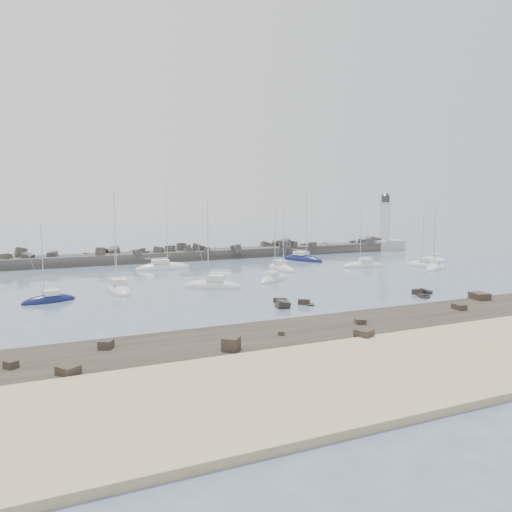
{
  "coord_description": "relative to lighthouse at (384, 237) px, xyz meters",
  "views": [
    {
      "loc": [
        -31.15,
        -59.01,
        12.14
      ],
      "look_at": [
        1.0,
        12.0,
        3.23
      ],
      "focal_mm": 35.0,
      "sensor_mm": 36.0,
      "label": 1
    }
  ],
  "objects": [
    {
      "name": "sailboat_10",
      "position": [
        -13.68,
        -28.55,
        -2.95
      ],
      "size": [
        4.17,
        8.28,
        12.66
      ],
      "color": "silver",
      "rests_on": "ground"
    },
    {
      "name": "rock_cluster_near",
      "position": [
        -51.44,
        -46.78,
        -3.02
      ],
      "size": [
        4.93,
        4.7,
        1.75
      ],
      "color": "black",
      "rests_on": "ground"
    },
    {
      "name": "sailboat_8",
      "position": [
        -28.96,
        -11.01,
        -2.95
      ],
      "size": [
        6.08,
        10.26,
        15.39
      ],
      "color": "#0F1641",
      "rests_on": "ground"
    },
    {
      "name": "sailboat_4",
      "position": [
        -57.39,
        -11.73,
        -2.96
      ],
      "size": [
        9.9,
        3.19,
        15.43
      ],
      "color": "silver",
      "rests_on": "ground"
    },
    {
      "name": "rock_shelf",
      "position": [
        -46.87,
        -59.97,
        -3.08
      ],
      "size": [
        140.0,
        12.18,
        1.78
      ],
      "color": "black",
      "rests_on": "ground"
    },
    {
      "name": "sailboat_2",
      "position": [
        -76.56,
        -33.98,
        -2.96
      ],
      "size": [
        6.53,
        3.39,
        10.07
      ],
      "color": "#0F1641",
      "rests_on": "ground"
    },
    {
      "name": "sailboat_12",
      "position": [
        -5.02,
        -22.07,
        -2.96
      ],
      "size": [
        3.42,
        6.94,
        10.67
      ],
      "color": "silver",
      "rests_on": "ground"
    },
    {
      "name": "breakwater",
      "position": [
        -54.42,
        0.01,
        -2.76
      ],
      "size": [
        115.0,
        7.67,
        5.19
      ],
      "color": "#312F2C",
      "rests_on": "ground"
    },
    {
      "name": "sailboat_3",
      "position": [
        -67.97,
        -30.29,
        -2.94
      ],
      "size": [
        3.14,
        8.97,
        14.07
      ],
      "color": "silver",
      "rests_on": "ground"
    },
    {
      "name": "sailboat_11",
      "position": [
        -13.78,
        -30.89,
        -2.96
      ],
      "size": [
        7.69,
        6.81,
        12.49
      ],
      "color": "silver",
      "rests_on": "ground"
    },
    {
      "name": "sailboat_6",
      "position": [
        -39.13,
        -21.35,
        -2.94
      ],
      "size": [
        3.14,
        7.76,
        12.16
      ],
      "color": "silver",
      "rests_on": "ground"
    },
    {
      "name": "rock_cluster_far",
      "position": [
        -33.11,
        -48.9,
        -3.06
      ],
      "size": [
        3.6,
        3.63,
        1.59
      ],
      "color": "black",
      "rests_on": "ground"
    },
    {
      "name": "sand_strip",
      "position": [
        -47.0,
        -70.0,
        -3.09
      ],
      "size": [
        140.0,
        14.0,
        1.0
      ],
      "primitive_type": "cube",
      "color": "tan",
      "rests_on": "ground"
    },
    {
      "name": "sailboat_5",
      "position": [
        -55.58,
        -32.82,
        -2.94
      ],
      "size": [
        8.05,
        6.72,
        12.95
      ],
      "color": "silver",
      "rests_on": "ground"
    },
    {
      "name": "ground",
      "position": [
        -47.0,
        -38.0,
        -3.09
      ],
      "size": [
        400.0,
        400.0,
        0.0
      ],
      "primitive_type": "plane",
      "color": "slate",
      "rests_on": "ground"
    },
    {
      "name": "sailboat_7",
      "position": [
        -45.54,
        -31.19,
        -2.96
      ],
      "size": [
        7.09,
        5.93,
        11.36
      ],
      "color": "silver",
      "rests_on": "ground"
    },
    {
      "name": "sailboat_9",
      "position": [
        -24.02,
        -24.25,
        -2.95
      ],
      "size": [
        8.24,
        4.3,
        12.55
      ],
      "color": "silver",
      "rests_on": "ground"
    },
    {
      "name": "lighthouse",
      "position": [
        0.0,
        0.0,
        0.0
      ],
      "size": [
        7.0,
        7.0,
        14.6
      ],
      "color": "#A7A7A2",
      "rests_on": "ground"
    }
  ]
}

